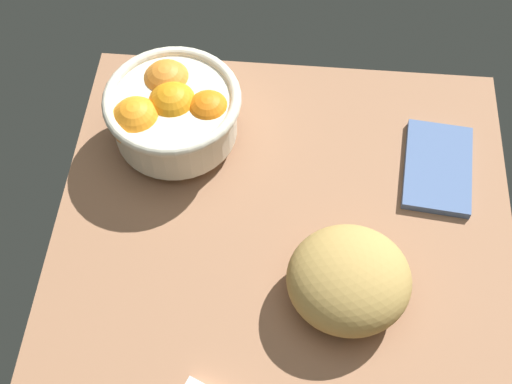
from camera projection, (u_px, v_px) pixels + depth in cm
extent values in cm
cube|color=#936749|center=(279.00, 297.00, 91.06)|extent=(80.85, 64.27, 3.00)
cylinder|color=silver|center=(178.00, 134.00, 102.42)|extent=(10.00, 10.00, 2.01)
cylinder|color=silver|center=(175.00, 115.00, 98.55)|extent=(18.15, 18.15, 7.13)
torus|color=silver|center=(172.00, 99.00, 95.52)|extent=(19.75, 19.75, 1.60)
sphere|color=orange|center=(209.00, 114.00, 96.68)|extent=(6.86, 6.86, 6.86)
sphere|color=orange|center=(168.00, 85.00, 99.38)|extent=(7.54, 7.54, 7.54)
sphere|color=orange|center=(138.00, 123.00, 95.68)|extent=(7.55, 7.55, 7.55)
sphere|color=orange|center=(174.00, 108.00, 97.12)|extent=(7.60, 7.60, 7.60)
sphere|color=orange|center=(174.00, 108.00, 97.14)|extent=(7.42, 7.42, 7.42)
ellipsoid|color=#AD8B49|center=(349.00, 279.00, 85.72)|extent=(16.80, 17.42, 9.31)
cube|color=#4D6696|center=(438.00, 167.00, 99.66)|extent=(16.33, 11.09, 1.28)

